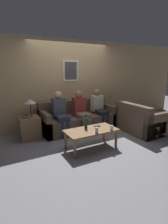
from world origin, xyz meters
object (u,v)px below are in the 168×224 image
(person_right, at_px, (99,107))
(person_left, at_px, (60,112))
(wine_bottle, at_px, (86,123))
(person_middle, at_px, (81,110))
(drinking_glass, at_px, (112,128))
(couch_side, at_px, (140,122))
(couch_main, at_px, (78,119))
(coffee_table, at_px, (91,132))

(person_right, bearing_deg, person_left, -179.99)
(wine_bottle, height_order, person_middle, person_middle)
(person_left, bearing_deg, person_middle, -5.81)
(drinking_glass, bearing_deg, couch_side, 18.94)
(couch_main, height_order, drinking_glass, couch_main)
(couch_main, distance_m, drinking_glass, 1.55)
(couch_side, bearing_deg, person_middle, 59.37)
(wine_bottle, bearing_deg, person_left, 103.46)
(coffee_table, height_order, wine_bottle, wine_bottle)
(couch_main, distance_m, person_right, 0.75)
(couch_main, distance_m, couch_side, 1.79)
(couch_side, distance_m, wine_bottle, 1.82)
(couch_side, relative_size, wine_bottle, 3.73)
(person_left, xyz_separation_m, person_middle, (0.60, -0.06, -0.00))
(coffee_table, bearing_deg, person_middle, 74.01)
(couch_side, bearing_deg, drinking_glass, 108.94)
(drinking_glass, height_order, person_middle, person_middle)
(couch_side, xyz_separation_m, person_left, (-2.04, 0.91, 0.34))
(drinking_glass, bearing_deg, wine_bottle, 137.86)
(coffee_table, relative_size, wine_bottle, 3.51)
(couch_side, bearing_deg, person_right, 40.50)
(couch_side, bearing_deg, person_left, 65.86)
(coffee_table, height_order, drinking_glass, drinking_glass)
(wine_bottle, distance_m, person_right, 1.43)
(person_middle, distance_m, person_right, 0.66)
(couch_side, height_order, person_right, person_right)
(drinking_glass, xyz_separation_m, person_left, (-0.67, 1.38, 0.15))
(wine_bottle, height_order, person_right, person_right)
(coffee_table, xyz_separation_m, person_middle, (0.31, 1.08, 0.25))
(wine_bottle, bearing_deg, person_right, 44.12)
(drinking_glass, distance_m, person_middle, 1.33)
(coffee_table, relative_size, person_left, 1.00)
(couch_main, xyz_separation_m, coffee_table, (-0.32, -1.29, 0.08))
(couch_side, height_order, coffee_table, couch_side)
(coffee_table, distance_m, person_right, 1.52)
(couch_main, xyz_separation_m, person_middle, (-0.01, -0.21, 0.34))
(coffee_table, distance_m, wine_bottle, 0.24)
(person_left, bearing_deg, coffee_table, -75.76)
(drinking_glass, bearing_deg, person_right, 66.98)
(couch_side, relative_size, drinking_glass, 11.79)
(couch_main, xyz_separation_m, drinking_glass, (0.07, -1.54, 0.19))
(wine_bottle, xyz_separation_m, person_right, (1.02, 0.99, 0.06))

